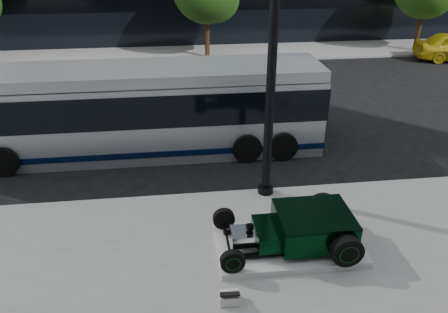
{
  "coord_description": "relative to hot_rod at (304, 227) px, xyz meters",
  "views": [
    {
      "loc": [
        -1.12,
        -12.62,
        6.83
      ],
      "look_at": [
        0.18,
        -1.91,
        1.2
      ],
      "focal_mm": 35.0,
      "sensor_mm": 36.0,
      "label": 1
    }
  ],
  "objects": [
    {
      "name": "ground",
      "position": [
        -1.71,
        4.7,
        -0.7
      ],
      "size": [
        120.0,
        120.0,
        0.0
      ],
      "primitive_type": "plane",
      "color": "black",
      "rests_on": "ground"
    },
    {
      "name": "sidewalk_far",
      "position": [
        -1.71,
        18.7,
        -0.64
      ],
      "size": [
        70.0,
        4.0,
        0.12
      ],
      "primitive_type": "cube",
      "color": "gray",
      "rests_on": "ground"
    },
    {
      "name": "display_plinth",
      "position": [
        -0.33,
        0.0,
        -0.5
      ],
      "size": [
        3.4,
        1.8,
        0.15
      ],
      "primitive_type": "cube",
      "color": "silver",
      "rests_on": "sidewalk_near"
    },
    {
      "name": "hot_rod",
      "position": [
        0.0,
        0.0,
        0.0
      ],
      "size": [
        3.22,
        2.0,
        0.81
      ],
      "color": "black",
      "rests_on": "display_plinth"
    },
    {
      "name": "info_plaque",
      "position": [
        -1.94,
        -1.5,
        -0.45
      ],
      "size": [
        0.41,
        0.31,
        0.31
      ],
      "color": "silver",
      "rests_on": "sidewalk_near"
    },
    {
      "name": "lamppost",
      "position": [
        -0.37,
        2.5,
        3.11
      ],
      "size": [
        0.44,
        0.44,
        7.97
      ],
      "color": "black",
      "rests_on": "sidewalk_near"
    },
    {
      "name": "transit_bus",
      "position": [
        -3.93,
        5.95,
        0.79
      ],
      "size": [
        12.12,
        2.88,
        2.92
      ],
      "color": "#B5B9BF",
      "rests_on": "ground"
    },
    {
      "name": "white_sedan",
      "position": [
        0.91,
        7.85,
        -0.09
      ],
      "size": [
        4.54,
        2.9,
        1.22
      ],
      "primitive_type": "imported",
      "rotation": [
        0.0,
        0.0,
        1.27
      ],
      "color": "silver",
      "rests_on": "ground"
    }
  ]
}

